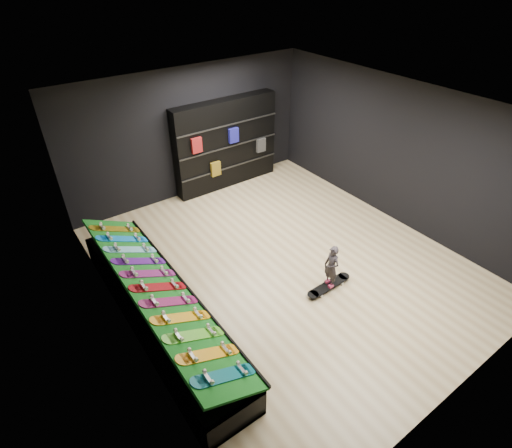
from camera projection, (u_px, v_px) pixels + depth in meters
floor at (283, 263)px, 7.74m from camera, size 6.00×7.00×0.01m
ceiling at (291, 110)px, 6.03m from camera, size 6.00×7.00×0.01m
wall_back at (190, 133)px, 9.22m from camera, size 6.00×0.02×3.00m
wall_front at (481, 323)px, 4.55m from camera, size 6.00×0.02×3.00m
wall_left at (116, 261)px, 5.44m from camera, size 0.02×7.00×3.00m
wall_right at (397, 153)px, 8.32m from camera, size 0.02×7.00×3.00m
display_rack at (159, 311)px, 6.37m from camera, size 0.90×4.50×0.50m
turf_ramp at (158, 289)px, 6.13m from camera, size 0.92×4.50×0.46m
back_shelving at (226, 144)px, 9.74m from camera, size 2.72×0.32×2.17m
floor_skateboard at (329, 287)px, 7.13m from camera, size 0.99×0.24×0.09m
child at (330, 274)px, 6.96m from camera, size 0.14×0.19×0.50m
display_board_0 at (224, 375)px, 4.85m from camera, size 0.93×0.22×0.50m
display_board_1 at (209, 354)px, 5.11m from camera, size 0.93×0.22×0.50m
display_board_2 at (194, 335)px, 5.36m from camera, size 0.93×0.22×0.50m
display_board_3 at (181, 318)px, 5.61m from camera, size 0.93×0.22×0.50m
display_board_4 at (170, 302)px, 5.87m from camera, size 0.93×0.22×0.50m
display_board_5 at (159, 287)px, 6.12m from camera, size 0.93×0.22×0.50m
display_board_6 at (149, 274)px, 6.37m from camera, size 0.93×0.22×0.50m
display_board_7 at (139, 261)px, 6.63m from camera, size 0.93×0.22×0.50m
display_board_8 at (131, 250)px, 6.88m from camera, size 0.93×0.22×0.50m
display_board_9 at (123, 239)px, 7.13m from camera, size 0.93×0.22×0.50m
display_board_10 at (116, 229)px, 7.39m from camera, size 0.93×0.22×0.50m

